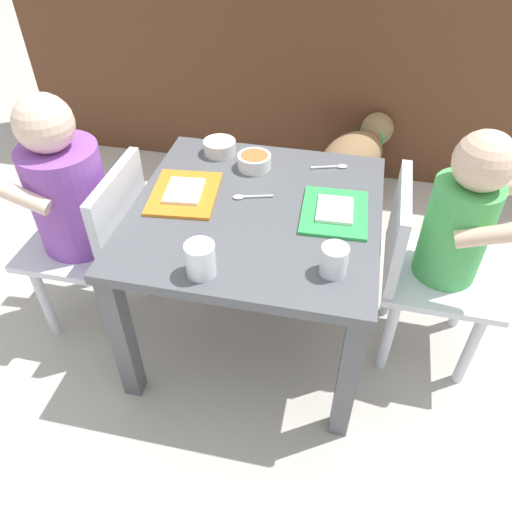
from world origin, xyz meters
TOP-DOWN VIEW (x-y plane):
  - ground_plane at (0.00, 0.00)m, footprint 7.00×7.00m
  - kitchen_cabinet_back at (0.00, 1.06)m, footprint 2.31×0.31m
  - dining_table at (0.00, 0.00)m, footprint 0.59×0.60m
  - seated_child_left at (-0.46, -0.04)m, footprint 0.28×0.28m
  - seated_child_right at (0.45, 0.04)m, footprint 0.29×0.29m
  - dog at (0.22, 0.73)m, footprint 0.31×0.41m
  - food_tray_left at (-0.18, 0.02)m, footprint 0.18×0.21m
  - food_tray_right at (0.18, 0.02)m, footprint 0.16×0.19m
  - water_cup_left at (0.20, -0.18)m, footprint 0.06×0.06m
  - water_cup_right at (-0.06, -0.24)m, footprint 0.06×0.06m
  - cereal_bowl_left_side at (-0.04, 0.18)m, footprint 0.09×0.09m
  - veggie_bowl_near at (-0.15, 0.23)m, footprint 0.09×0.09m
  - spoon_by_left_tray at (-0.03, 0.04)m, footprint 0.10×0.04m
  - spoon_by_right_tray at (0.16, 0.22)m, footprint 0.10×0.04m

SIDE VIEW (x-z plane):
  - ground_plane at x=0.00m, z-range 0.00..0.00m
  - dog at x=0.22m, z-range 0.04..0.34m
  - dining_table at x=0.00m, z-range 0.15..0.58m
  - seated_child_right at x=0.45m, z-range 0.08..0.74m
  - seated_child_left at x=-0.46m, z-range 0.08..0.76m
  - spoon_by_left_tray at x=-0.03m, z-range 0.43..0.44m
  - spoon_by_right_tray at x=0.16m, z-range 0.43..0.44m
  - food_tray_left at x=-0.18m, z-range 0.43..0.44m
  - food_tray_right at x=0.18m, z-range 0.43..0.44m
  - veggie_bowl_near at x=-0.15m, z-range 0.43..0.47m
  - cereal_bowl_left_side at x=-0.04m, z-range 0.43..0.47m
  - water_cup_left at x=0.20m, z-range 0.43..0.49m
  - water_cup_right at x=-0.06m, z-range 0.43..0.50m
  - kitchen_cabinet_back at x=0.00m, z-range 0.00..0.94m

